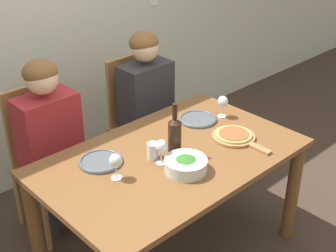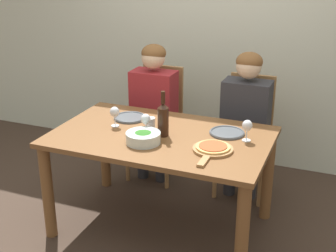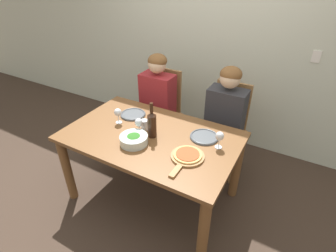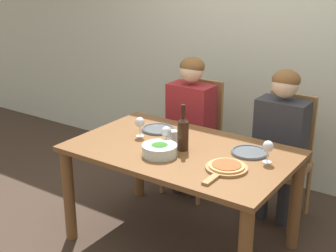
# 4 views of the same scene
# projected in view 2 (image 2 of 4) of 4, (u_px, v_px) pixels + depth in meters

# --- Properties ---
(ground_plane) EXTENTS (40.00, 40.00, 0.00)m
(ground_plane) POSITION_uv_depth(u_px,v_px,m) (162.00, 225.00, 3.58)
(ground_plane) COLOR #3D2D23
(back_wall) EXTENTS (10.00, 0.06, 2.70)m
(back_wall) POSITION_uv_depth(u_px,v_px,m) (219.00, 20.00, 4.29)
(back_wall) COLOR beige
(back_wall) RESTS_ON ground
(dining_table) EXTENTS (1.53, 0.95, 0.75)m
(dining_table) POSITION_uv_depth(u_px,v_px,m) (161.00, 150.00, 3.35)
(dining_table) COLOR brown
(dining_table) RESTS_ON ground
(chair_left) EXTENTS (0.42, 0.42, 1.00)m
(chair_left) POSITION_uv_depth(u_px,v_px,m) (159.00, 119.00, 4.23)
(chair_left) COLOR #9E7042
(chair_left) RESTS_ON ground
(chair_right) EXTENTS (0.42, 0.42, 1.00)m
(chair_right) POSITION_uv_depth(u_px,v_px,m) (247.00, 132.00, 3.95)
(chair_right) COLOR #9E7042
(chair_right) RESTS_ON ground
(person_woman) EXTENTS (0.47, 0.51, 1.23)m
(person_woman) POSITION_uv_depth(u_px,v_px,m) (153.00, 100.00, 4.05)
(person_woman) COLOR #28282D
(person_woman) RESTS_ON ground
(person_man) EXTENTS (0.47, 0.51, 1.23)m
(person_man) POSITION_uv_depth(u_px,v_px,m) (245.00, 112.00, 3.77)
(person_man) COLOR #28282D
(person_man) RESTS_ON ground
(wine_bottle) EXTENTS (0.08, 0.08, 0.32)m
(wine_bottle) POSITION_uv_depth(u_px,v_px,m) (163.00, 119.00, 3.24)
(wine_bottle) COLOR black
(wine_bottle) RESTS_ON dining_table
(broccoli_bowl) EXTENTS (0.24, 0.24, 0.08)m
(broccoli_bowl) POSITION_uv_depth(u_px,v_px,m) (143.00, 137.00, 3.15)
(broccoli_bowl) COLOR silver
(broccoli_bowl) RESTS_ON dining_table
(dinner_plate_left) EXTENTS (0.25, 0.25, 0.02)m
(dinner_plate_left) POSITION_uv_depth(u_px,v_px,m) (130.00, 117.00, 3.60)
(dinner_plate_left) COLOR #4C5156
(dinner_plate_left) RESTS_ON dining_table
(dinner_plate_right) EXTENTS (0.25, 0.25, 0.02)m
(dinner_plate_right) POSITION_uv_depth(u_px,v_px,m) (227.00, 132.00, 3.31)
(dinner_plate_right) COLOR #4C5156
(dinner_plate_right) RESTS_ON dining_table
(pizza_on_board) EXTENTS (0.27, 0.41, 0.04)m
(pizza_on_board) POSITION_uv_depth(u_px,v_px,m) (212.00, 149.00, 3.04)
(pizza_on_board) COLOR #9E7042
(pizza_on_board) RESTS_ON dining_table
(wine_glass_left) EXTENTS (0.07, 0.07, 0.15)m
(wine_glass_left) POSITION_uv_depth(u_px,v_px,m) (115.00, 113.00, 3.42)
(wine_glass_left) COLOR silver
(wine_glass_left) RESTS_ON dining_table
(wine_glass_right) EXTENTS (0.07, 0.07, 0.15)m
(wine_glass_right) POSITION_uv_depth(u_px,v_px,m) (247.00, 127.00, 3.16)
(wine_glass_right) COLOR silver
(wine_glass_right) RESTS_ON dining_table
(wine_glass_centre) EXTENTS (0.07, 0.07, 0.15)m
(wine_glass_centre) POSITION_uv_depth(u_px,v_px,m) (146.00, 120.00, 3.27)
(wine_glass_centre) COLOR silver
(wine_glass_centre) RESTS_ON dining_table
(water_tumbler) EXTENTS (0.07, 0.07, 0.10)m
(water_tumbler) POSITION_uv_depth(u_px,v_px,m) (151.00, 124.00, 3.36)
(water_tumbler) COLOR silver
(water_tumbler) RESTS_ON dining_table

